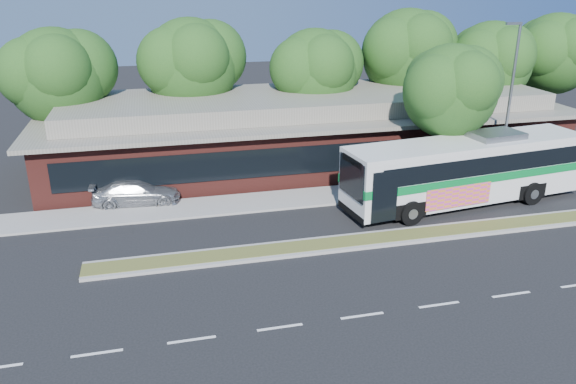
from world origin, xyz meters
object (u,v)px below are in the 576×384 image
object	(u,v)px
lamp_post	(509,101)
transit_bus	(467,166)
sedan	(136,192)
sidewalk_tree	(455,89)

from	to	relation	value
lamp_post	transit_bus	world-z (taller)	lamp_post
lamp_post	sedan	xyz separation A→B (m)	(-20.38, 1.80, -4.24)
transit_bus	sidewalk_tree	world-z (taller)	sidewalk_tree
lamp_post	sedan	world-z (taller)	lamp_post
sidewalk_tree	transit_bus	bearing A→B (deg)	-96.83
transit_bus	sedan	distance (m)	17.40
lamp_post	sidewalk_tree	xyz separation A→B (m)	(-3.20, 0.32, 0.74)
lamp_post	sidewalk_tree	size ratio (longest dim) A/B	1.13
transit_bus	sidewalk_tree	xyz separation A→B (m)	(0.30, 2.52, 3.56)
sedan	sidewalk_tree	size ratio (longest dim) A/B	0.57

